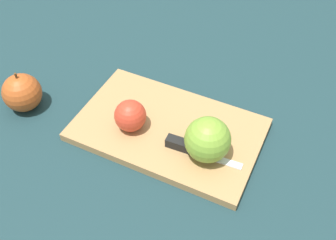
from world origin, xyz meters
TOP-DOWN VIEW (x-y plane):
  - ground_plane at (0.00, 0.00)m, footprint 4.00×4.00m
  - cutting_board at (0.00, 0.00)m, footprint 0.41×0.28m
  - apple_half_left at (-0.07, -0.03)m, footprint 0.07×0.07m
  - apple_half_right at (0.09, -0.04)m, footprint 0.09×0.09m
  - knife at (0.05, -0.05)m, footprint 0.16×0.03m
  - apple_whole at (-0.33, -0.03)m, footprint 0.08×0.08m

SIDE VIEW (x-z plane):
  - ground_plane at x=0.00m, z-range 0.00..0.00m
  - cutting_board at x=0.00m, z-range 0.00..0.02m
  - knife at x=0.05m, z-range 0.02..0.04m
  - apple_whole at x=-0.33m, z-range -0.01..0.09m
  - apple_half_left at x=-0.07m, z-range 0.02..0.08m
  - apple_half_right at x=0.09m, z-range 0.02..0.11m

